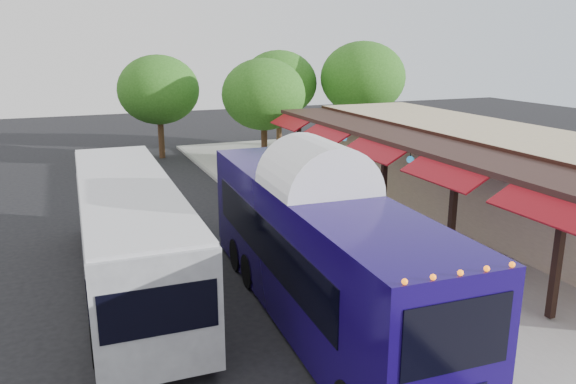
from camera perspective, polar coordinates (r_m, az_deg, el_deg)
name	(u,v)px	position (r m, az deg, el deg)	size (l,w,h in m)	color
ground	(341,287)	(16.62, 5.45, -9.57)	(90.00, 90.00, 0.00)	black
sidewalk	(409,224)	(22.23, 12.18, -3.22)	(10.00, 40.00, 0.15)	#9E9B93
curb	(291,241)	(19.97, 0.28, -4.97)	(0.20, 40.00, 0.16)	gray
station_shelter	(483,172)	(23.80, 19.19, 1.90)	(8.15, 20.00, 3.60)	tan
coach_bus	(317,244)	(14.16, 2.92, -5.32)	(2.90, 11.61, 3.68)	#160756
city_bus	(129,230)	(16.64, -15.83, -3.69)	(2.76, 11.63, 3.11)	gray
ped_a	(338,206)	(20.96, 5.15, -1.42)	(0.62, 0.40, 1.69)	black
ped_b	(339,186)	(23.48, 5.22, 0.64)	(0.93, 0.72, 1.91)	black
ped_c	(253,181)	(25.06, -3.55, 1.16)	(0.90, 0.37, 1.53)	black
ped_d	(277,173)	(25.88, -1.16, 1.95)	(1.17, 0.67, 1.81)	black
sign_board	(514,281)	(15.85, 22.00, -8.35)	(0.16, 0.50, 1.11)	black
tree_left	(264,95)	(32.11, -2.48, 9.87)	(4.74, 4.74, 6.07)	#382314
tree_mid	(279,83)	(37.57, -0.94, 10.98)	(5.02, 5.02, 6.43)	#382314
tree_right	(363,78)	(37.16, 7.60, 11.41)	(5.47, 5.47, 7.00)	#382314
tree_far	(158,90)	(34.96, -13.02, 10.07)	(4.85, 4.85, 6.21)	#382314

